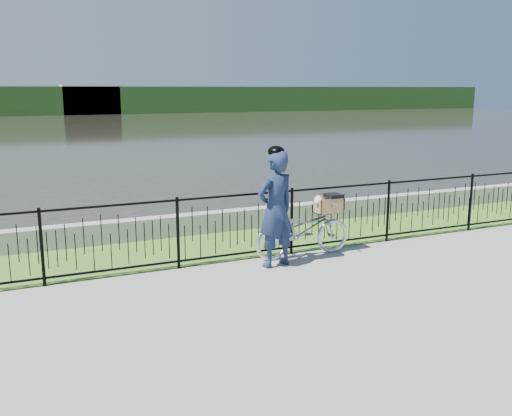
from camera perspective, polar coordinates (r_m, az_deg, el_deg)
name	(u,v)px	position (r m, az deg, el deg)	size (l,w,h in m)	color
ground	(281,292)	(8.06, 2.52, -8.36)	(120.00, 120.00, 0.00)	gray
grass_strip	(216,246)	(10.34, -3.98, -3.77)	(60.00, 2.00, 0.01)	#457023
water	(56,132)	(40.00, -19.39, 7.21)	(120.00, 120.00, 0.00)	#28271E
quay_wall	(199,223)	(11.20, -5.76, -1.54)	(60.00, 0.30, 0.40)	gray
fence	(237,227)	(9.29, -1.89, -1.91)	(14.00, 0.06, 1.15)	black
far_treeline	(31,101)	(66.85, -21.59, 9.95)	(120.00, 6.00, 3.00)	#204119
far_building_right	(90,100)	(65.94, -16.25, 10.38)	(6.00, 3.00, 3.20)	#B3A390
bicycle_rig	(303,229)	(9.61, 4.77, -2.11)	(1.75, 0.61, 1.05)	silver
cyclist	(276,208)	(8.95, 1.99, 0.01)	(0.76, 0.59, 1.92)	#172240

